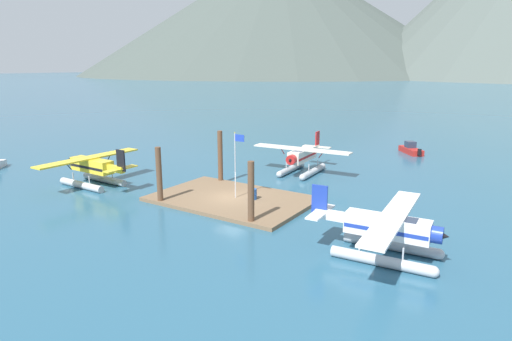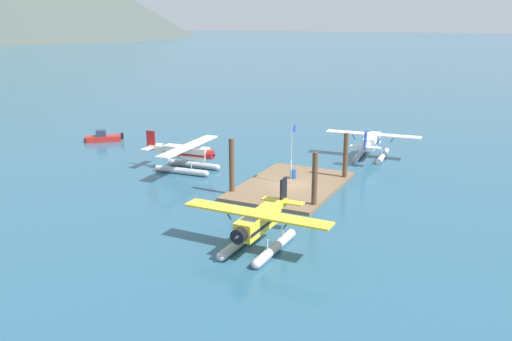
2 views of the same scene
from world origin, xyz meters
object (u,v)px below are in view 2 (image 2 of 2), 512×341
flagpole (292,147)px  boat_red_open_north (103,138)px  seaplane_white_stbd_aft (372,144)px  seaplane_yellow_port_aft (258,227)px  fuel_drum (293,174)px  seaplane_cream_bow_centre (187,156)px

flagpole → boat_red_open_north: bearing=76.3°
boat_red_open_north → seaplane_white_stbd_aft: bearing=-78.6°
seaplane_yellow_port_aft → seaplane_white_stbd_aft: same height
flagpole → seaplane_yellow_port_aft: bearing=-166.7°
fuel_drum → seaplane_white_stbd_aft: 13.03m
seaplane_yellow_port_aft → seaplane_cream_bow_centre: 20.60m
flagpole → boat_red_open_north: (6.98, 28.59, -3.25)m
seaplane_cream_bow_centre → seaplane_white_stbd_aft: size_ratio=1.00×
flagpole → seaplane_white_stbd_aft: (13.57, -4.09, -2.17)m
seaplane_yellow_port_aft → seaplane_cream_bow_centre: (14.28, 14.85, 0.00)m
fuel_drum → seaplane_white_stbd_aft: bearing=-20.2°
fuel_drum → seaplane_yellow_port_aft: (-15.51, -3.73, 0.84)m
seaplane_cream_bow_centre → seaplane_yellow_port_aft: bearing=-133.9°
fuel_drum → seaplane_yellow_port_aft: 15.97m
fuel_drum → seaplane_cream_bow_centre: 11.22m
flagpole → fuel_drum: bearing=16.0°
flagpole → seaplane_yellow_port_aft: 14.69m
fuel_drum → boat_red_open_north: bearing=78.7°
seaplane_white_stbd_aft → boat_red_open_north: seaplane_white_stbd_aft is taller
seaplane_white_stbd_aft → seaplane_cream_bow_centre: bearing=130.7°
seaplane_cream_bow_centre → boat_red_open_north: (6.85, 17.08, -1.09)m
flagpole → fuel_drum: size_ratio=6.22×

